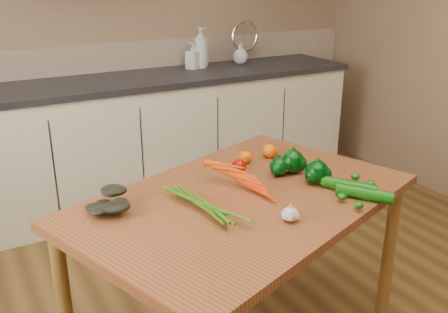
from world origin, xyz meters
The scene contains 17 objects.
room centered at (0.00, 0.17, 1.25)m, with size 4.04×5.04×2.64m.
counter_run centered at (0.21, 2.19, 0.46)m, with size 2.84×0.64×1.14m.
table centered at (-0.14, 0.51, 0.65)m, with size 1.57×1.28×0.73m.
soap_bottle_a centered at (0.56, 2.30, 1.05)m, with size 0.11×0.11×0.29m, color silver.
soap_bottle_b centered at (0.49, 2.29, 1.00)m, with size 0.09×0.09×0.19m, color silver.
soap_bottle_c centered at (0.92, 2.32, 0.98)m, with size 0.12×0.12×0.15m, color silver.
carrot_bunch centered at (-0.19, 0.55, 0.76)m, with size 0.25×0.19×0.07m, color #E83D05, non-canonical shape.
leafy_greens centered at (-0.64, 0.65, 0.78)m, with size 0.19×0.18×0.10m, color black, non-canonical shape.
garlic_bulb centered at (-0.11, 0.25, 0.76)m, with size 0.06×0.06×0.05m, color beige.
pepper_a centered at (0.11, 0.63, 0.77)m, with size 0.08×0.08×0.08m, color #023108.
pepper_b centered at (0.18, 0.62, 0.78)m, with size 0.10×0.10×0.10m, color #023108.
pepper_c centered at (0.20, 0.48, 0.78)m, with size 0.10×0.10×0.10m, color #023108.
tomato_a centered at (-0.03, 0.74, 0.76)m, with size 0.07×0.07×0.06m, color #990D02.
tomato_b centered at (0.06, 0.83, 0.76)m, with size 0.07×0.07×0.06m, color #D75405.
tomato_c centered at (0.20, 0.83, 0.76)m, with size 0.07×0.07×0.07m, color #D75405.
zucchini_a centered at (0.26, 0.34, 0.75)m, with size 0.05×0.05×0.22m, color #0A4B08.
zucchini_b centered at (0.26, 0.26, 0.75)m, with size 0.05×0.05×0.22m, color #0A4B08.
Camera 1 is at (-1.10, -1.04, 1.58)m, focal length 40.00 mm.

